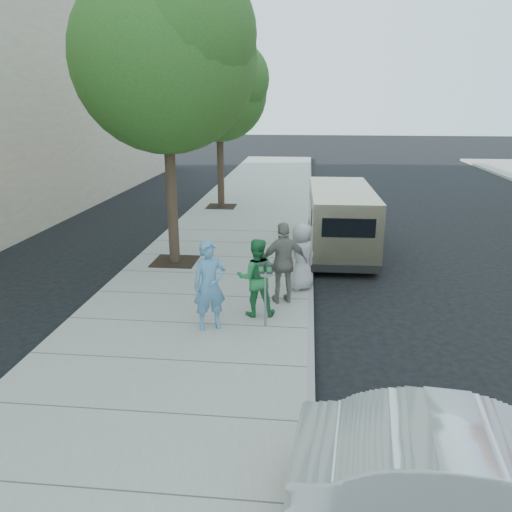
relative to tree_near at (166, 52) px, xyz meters
name	(u,v)px	position (x,y,z in m)	size (l,w,h in m)	color
ground	(247,303)	(2.25, -2.40, -5.55)	(120.00, 120.00, 0.00)	black
sidewalk	(204,298)	(1.25, -2.40, -5.47)	(5.00, 60.00, 0.15)	gray
curb_face	(311,302)	(3.69, -2.40, -5.47)	(0.12, 60.00, 0.16)	gray
tree_near	(166,52)	(0.00, 0.00, 0.00)	(4.62, 4.60, 7.53)	black
tree_far	(220,88)	(0.00, 7.60, -0.66)	(3.92, 3.80, 6.49)	black
parking_meter	(266,281)	(2.80, -3.86, -4.46)	(0.27, 0.11, 1.29)	gray
van	(340,219)	(4.55, 1.89, -4.51)	(1.86, 5.30, 1.95)	tan
sedan	(485,485)	(5.43, -8.47, -4.89)	(1.38, 3.97, 1.31)	silver
person_officer	(210,286)	(1.74, -4.07, -4.52)	(0.64, 0.42, 1.75)	#5892BB
person_green_shirt	(256,277)	(2.56, -3.34, -4.58)	(0.79, 0.62, 1.63)	#298043
person_gray_shirt	(301,257)	(3.45, -1.75, -4.60)	(0.77, 0.50, 1.59)	#ADADB0
person_striped_polo	(284,263)	(3.08, -2.59, -4.50)	(1.05, 0.44, 1.80)	gray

